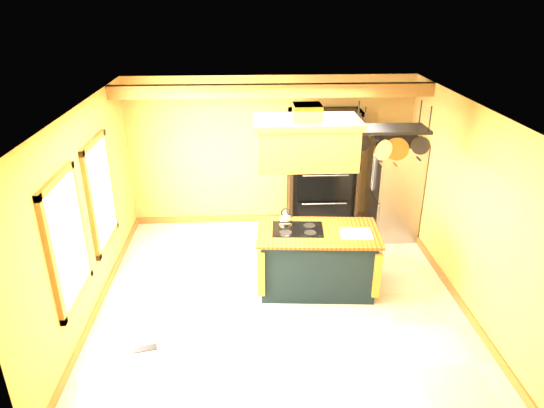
{
  "coord_description": "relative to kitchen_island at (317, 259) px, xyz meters",
  "views": [
    {
      "loc": [
        -0.4,
        -5.76,
        4.01
      ],
      "look_at": [
        -0.09,
        0.3,
        1.32
      ],
      "focal_mm": 32.0,
      "sensor_mm": 36.0,
      "label": 1
    }
  ],
  "objects": [
    {
      "name": "floor",
      "position": [
        -0.55,
        -0.22,
        -0.47
      ],
      "size": [
        5.0,
        5.0,
        0.0
      ],
      "primitive_type": "plane",
      "color": "beige",
      "rests_on": "ground"
    },
    {
      "name": "ceiling",
      "position": [
        -0.55,
        -0.22,
        2.23
      ],
      "size": [
        5.0,
        5.0,
        0.0
      ],
      "primitive_type": "plane",
      "rotation": [
        3.14,
        0.0,
        0.0
      ],
      "color": "white",
      "rests_on": "wall_back"
    },
    {
      "name": "wall_back",
      "position": [
        -0.55,
        2.28,
        0.88
      ],
      "size": [
        5.0,
        0.02,
        2.7
      ],
      "primitive_type": "cube",
      "color": "#BE9545",
      "rests_on": "floor"
    },
    {
      "name": "wall_front",
      "position": [
        -0.55,
        -2.72,
        0.88
      ],
      "size": [
        5.0,
        0.02,
        2.7
      ],
      "primitive_type": "cube",
      "color": "#BE9545",
      "rests_on": "floor"
    },
    {
      "name": "wall_left",
      "position": [
        -3.05,
        -0.22,
        0.88
      ],
      "size": [
        0.02,
        5.0,
        2.7
      ],
      "primitive_type": "cube",
      "color": "#BE9545",
      "rests_on": "floor"
    },
    {
      "name": "wall_right",
      "position": [
        1.95,
        -0.22,
        0.88
      ],
      "size": [
        0.02,
        5.0,
        2.7
      ],
      "primitive_type": "cube",
      "color": "#BE9545",
      "rests_on": "floor"
    },
    {
      "name": "ceiling_beam",
      "position": [
        -0.55,
        1.48,
        2.12
      ],
      "size": [
        5.0,
        0.15,
        0.2
      ],
      "primitive_type": "cube",
      "color": "olive",
      "rests_on": "ceiling"
    },
    {
      "name": "window_near",
      "position": [
        -3.02,
        -1.02,
        0.93
      ],
      "size": [
        0.06,
        1.06,
        1.56
      ],
      "color": "olive",
      "rests_on": "wall_left"
    },
    {
      "name": "window_far",
      "position": [
        -3.02,
        0.38,
        0.93
      ],
      "size": [
        0.06,
        1.06,
        1.56
      ],
      "color": "olive",
      "rests_on": "wall_left"
    },
    {
      "name": "kitchen_island",
      "position": [
        0.0,
        0.0,
        0.0
      ],
      "size": [
        1.76,
        1.06,
        1.11
      ],
      "rotation": [
        0.0,
        0.0,
        -0.07
      ],
      "color": "black",
      "rests_on": "floor"
    },
    {
      "name": "range_hood",
      "position": [
        -0.2,
        -0.0,
        1.76
      ],
      "size": [
        1.35,
        0.76,
        0.8
      ],
      "color": "gold",
      "rests_on": "ceiling"
    },
    {
      "name": "pot_rack",
      "position": [
        0.91,
        0.0,
        1.81
      ],
      "size": [
        0.96,
        0.45,
        0.78
      ],
      "color": "black",
      "rests_on": "ceiling"
    },
    {
      "name": "refrigerator",
      "position": [
        1.56,
        1.68,
        0.36
      ],
      "size": [
        0.74,
        0.87,
        1.71
      ],
      "color": "#989AA1",
      "rests_on": "floor"
    },
    {
      "name": "hutch",
      "position": [
        0.36,
        2.05,
        0.38
      ],
      "size": [
        1.22,
        0.56,
        2.16
      ],
      "color": "black",
      "rests_on": "floor"
    },
    {
      "name": "floor_register",
      "position": [
        -2.25,
        -1.23,
        -0.46
      ],
      "size": [
        0.3,
        0.17,
        0.01
      ],
      "primitive_type": "cube",
      "rotation": [
        0.0,
        0.0,
        0.21
      ],
      "color": "black",
      "rests_on": "floor"
    }
  ]
}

